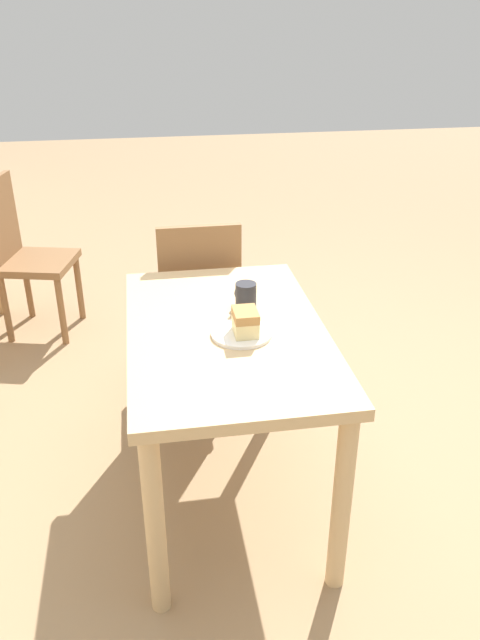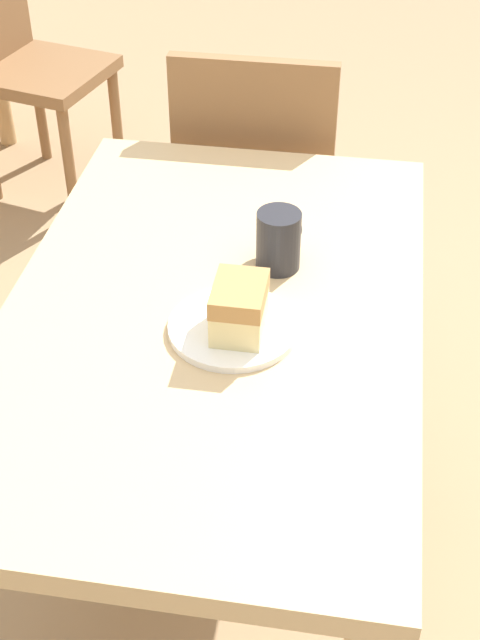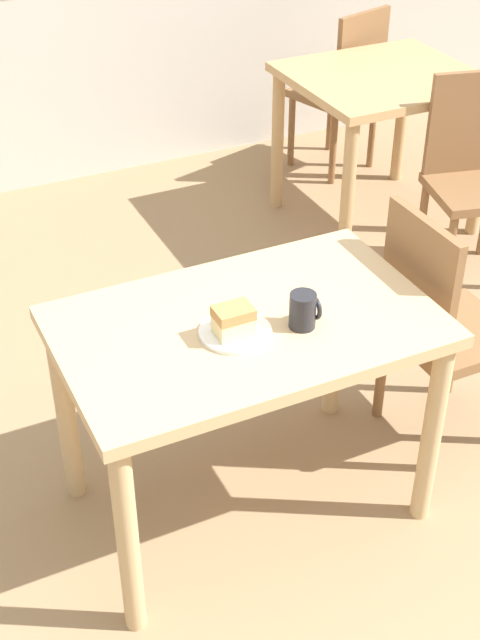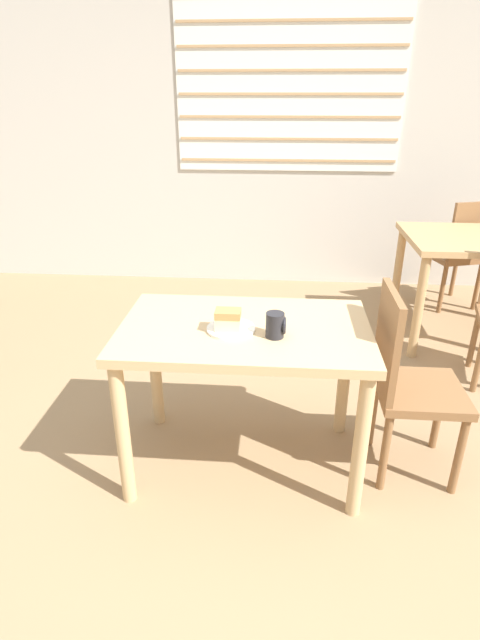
{
  "view_description": "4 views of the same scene",
  "coord_description": "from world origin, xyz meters",
  "px_view_note": "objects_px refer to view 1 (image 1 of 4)",
  "views": [
    {
      "loc": [
        -1.96,
        0.71,
        1.7
      ],
      "look_at": [
        -0.19,
        0.42,
        0.78
      ],
      "focal_mm": 35.0,
      "sensor_mm": 36.0,
      "label": 1
    },
    {
      "loc": [
        -1.22,
        0.24,
        1.59
      ],
      "look_at": [
        -0.21,
        0.4,
        0.77
      ],
      "focal_mm": 50.0,
      "sensor_mm": 36.0,
      "label": 2
    },
    {
      "loc": [
        -1.01,
        -1.36,
        2.13
      ],
      "look_at": [
        -0.18,
        0.36,
        0.8
      ],
      "focal_mm": 50.0,
      "sensor_mm": 36.0,
      "label": 3
    },
    {
      "loc": [
        0.01,
        -1.43,
        1.61
      ],
      "look_at": [
        -0.14,
        0.43,
        0.76
      ],
      "focal_mm": 28.0,
      "sensor_mm": 36.0,
      "label": 4
    }
  ],
  "objects_px": {
    "chair_far_corner": "(25,253)",
    "coffee_mug": "(246,297)",
    "chair_near_window": "(199,304)",
    "dining_table_near": "(227,357)",
    "plate": "(241,334)",
    "cake_slice": "(245,322)"
  },
  "relations": [
    {
      "from": "chair_far_corner",
      "to": "coffee_mug",
      "type": "height_order",
      "value": "chair_far_corner"
    },
    {
      "from": "dining_table_near",
      "to": "chair_far_corner",
      "type": "relative_size",
      "value": 1.2
    },
    {
      "from": "chair_far_corner",
      "to": "plate",
      "type": "relative_size",
      "value": 4.36
    },
    {
      "from": "chair_far_corner",
      "to": "cake_slice",
      "type": "height_order",
      "value": "chair_far_corner"
    },
    {
      "from": "dining_table_near",
      "to": "chair_far_corner",
      "type": "bearing_deg",
      "value": 30.78
    },
    {
      "from": "chair_near_window",
      "to": "cake_slice",
      "type": "bearing_deg",
      "value": 95.93
    },
    {
      "from": "chair_near_window",
      "to": "coffee_mug",
      "type": "bearing_deg",
      "value": 101.25
    },
    {
      "from": "plate",
      "to": "cake_slice",
      "type": "bearing_deg",
      "value": -132.89
    },
    {
      "from": "cake_slice",
      "to": "coffee_mug",
      "type": "distance_m",
      "value": 0.2
    },
    {
      "from": "chair_near_window",
      "to": "plate",
      "type": "bearing_deg",
      "value": 95.17
    },
    {
      "from": "chair_near_window",
      "to": "cake_slice",
      "type": "distance_m",
      "value": 0.83
    },
    {
      "from": "chair_near_window",
      "to": "chair_far_corner",
      "type": "bearing_deg",
      "value": -42.53
    },
    {
      "from": "cake_slice",
      "to": "plate",
      "type": "bearing_deg",
      "value": 47.11
    },
    {
      "from": "dining_table_near",
      "to": "plate",
      "type": "xyz_separation_m",
      "value": [
        -0.05,
        -0.04,
        0.12
      ]
    },
    {
      "from": "chair_far_corner",
      "to": "coffee_mug",
      "type": "relative_size",
      "value": 8.46
    },
    {
      "from": "plate",
      "to": "cake_slice",
      "type": "height_order",
      "value": "cake_slice"
    },
    {
      "from": "chair_near_window",
      "to": "chair_far_corner",
      "type": "height_order",
      "value": "same"
    },
    {
      "from": "chair_far_corner",
      "to": "cake_slice",
      "type": "relative_size",
      "value": 8.46
    },
    {
      "from": "chair_far_corner",
      "to": "plate",
      "type": "distance_m",
      "value": 1.84
    },
    {
      "from": "chair_near_window",
      "to": "chair_far_corner",
      "type": "distance_m",
      "value": 1.18
    },
    {
      "from": "chair_near_window",
      "to": "chair_far_corner",
      "type": "relative_size",
      "value": 1.0
    },
    {
      "from": "coffee_mug",
      "to": "dining_table_near",
      "type": "bearing_deg",
      "value": 145.82
    }
  ]
}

